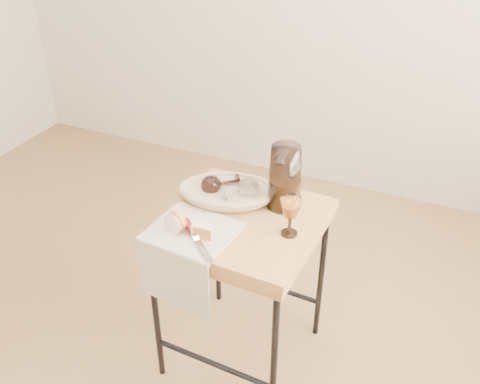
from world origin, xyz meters
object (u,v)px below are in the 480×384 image
at_px(side_table, 242,290).
at_px(goblet_lying_b, 238,191).
at_px(tea_towel, 193,231).
at_px(apple_half, 177,221).
at_px(table_knife, 196,237).
at_px(goblet_lying_a, 223,183).
at_px(pitcher, 285,177).
at_px(bread_basket, 228,193).
at_px(wine_goblet, 290,216).

relative_size(side_table, goblet_lying_b, 5.00).
height_order(tea_towel, apple_half, apple_half).
height_order(side_table, apple_half, apple_half).
bearing_deg(table_knife, apple_half, -153.15).
height_order(goblet_lying_a, pitcher, pitcher).
bearing_deg(side_table, tea_towel, -129.33).
distance_m(goblet_lying_a, apple_half, 0.28).
xyz_separation_m(apple_half, table_knife, (0.09, -0.02, -0.03)).
bearing_deg(bread_basket, side_table, -61.61).
bearing_deg(tea_towel, bread_basket, 90.65).
height_order(goblet_lying_b, pitcher, pitcher).
bearing_deg(table_knife, bread_basket, 134.98).
height_order(side_table, pitcher, pitcher).
height_order(goblet_lying_b, apple_half, goblet_lying_b).
relative_size(goblet_lying_a, table_knife, 0.52).
height_order(bread_basket, wine_goblet, wine_goblet).
distance_m(side_table, apple_half, 0.46).
xyz_separation_m(bread_basket, apple_half, (-0.07, -0.26, 0.02)).
distance_m(bread_basket, apple_half, 0.27).
bearing_deg(wine_goblet, tea_towel, -158.56).
bearing_deg(pitcher, goblet_lying_a, -176.93).
xyz_separation_m(bread_basket, pitcher, (0.21, 0.04, 0.10)).
relative_size(side_table, table_knife, 2.83).
bearing_deg(goblet_lying_b, pitcher, -31.44).
xyz_separation_m(bread_basket, table_knife, (0.01, -0.29, -0.01)).
bearing_deg(pitcher, apple_half, -135.97).
distance_m(side_table, pitcher, 0.50).
xyz_separation_m(goblet_lying_b, pitcher, (0.16, 0.06, 0.07)).
distance_m(goblet_lying_a, goblet_lying_b, 0.08).
height_order(pitcher, table_knife, pitcher).
xyz_separation_m(tea_towel, goblet_lying_a, (-0.01, 0.26, 0.05)).
height_order(side_table, table_knife, table_knife).
bearing_deg(goblet_lying_a, wine_goblet, 112.98).
height_order(pitcher, wine_goblet, pitcher).
xyz_separation_m(wine_goblet, apple_half, (-0.36, -0.14, -0.03)).
height_order(goblet_lying_b, table_knife, goblet_lying_b).
bearing_deg(bread_basket, tea_towel, -112.89).
height_order(tea_towel, goblet_lying_a, goblet_lying_a).
relative_size(goblet_lying_a, wine_goblet, 0.87).
xyz_separation_m(side_table, table_knife, (-0.09, -0.19, 0.36)).
height_order(bread_basket, table_knife, bread_basket).
height_order(bread_basket, goblet_lying_a, goblet_lying_a).
height_order(goblet_lying_a, apple_half, goblet_lying_a).
relative_size(tea_towel, apple_half, 3.58).
distance_m(bread_basket, wine_goblet, 0.32).
height_order(goblet_lying_b, wine_goblet, wine_goblet).
bearing_deg(apple_half, bread_basket, 87.98).
bearing_deg(apple_half, goblet_lying_a, 94.51).
xyz_separation_m(side_table, wine_goblet, (0.19, -0.03, 0.42)).
height_order(tea_towel, table_knife, table_knife).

